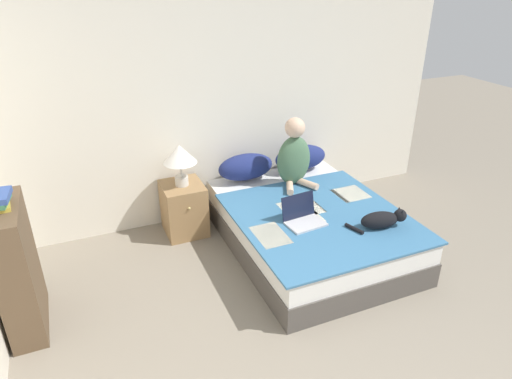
% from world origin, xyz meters
% --- Properties ---
extents(wall_back, '(5.29, 0.05, 2.55)m').
position_xyz_m(wall_back, '(0.00, 3.71, 1.27)').
color(wall_back, silver).
rests_on(wall_back, ground_plane).
extents(bed, '(1.52, 2.02, 0.46)m').
position_xyz_m(bed, '(0.54, 2.62, 0.23)').
color(bed, '#4C4742').
rests_on(bed, ground_plane).
extents(pillow_near, '(0.61, 0.30, 0.28)m').
position_xyz_m(pillow_near, '(0.21, 3.46, 0.60)').
color(pillow_near, navy).
rests_on(pillow_near, bed).
extents(pillow_far, '(0.61, 0.30, 0.28)m').
position_xyz_m(pillow_far, '(0.87, 3.46, 0.60)').
color(pillow_far, navy).
rests_on(pillow_far, bed).
extents(person_sitting, '(0.38, 0.36, 0.72)m').
position_xyz_m(person_sitting, '(0.63, 3.15, 0.77)').
color(person_sitting, '#476B4C').
rests_on(person_sitting, bed).
extents(cat_tabby, '(0.52, 0.25, 0.17)m').
position_xyz_m(cat_tabby, '(0.94, 2.05, 0.54)').
color(cat_tabby, black).
rests_on(cat_tabby, bed).
extents(laptop_open, '(0.36, 0.31, 0.24)m').
position_xyz_m(laptop_open, '(0.34, 2.40, 0.51)').
color(laptop_open, '#B7B7BC').
rests_on(laptop_open, bed).
extents(nightstand, '(0.41, 0.47, 0.55)m').
position_xyz_m(nightstand, '(-0.51, 3.41, 0.27)').
color(nightstand, '#937047').
rests_on(nightstand, ground_plane).
extents(table_lamp, '(0.33, 0.33, 0.43)m').
position_xyz_m(table_lamp, '(-0.51, 3.40, 0.86)').
color(table_lamp, beige).
rests_on(table_lamp, nightstand).
extents(bookshelf, '(0.24, 0.67, 1.04)m').
position_xyz_m(bookshelf, '(-2.00, 2.54, 0.52)').
color(bookshelf, brown).
rests_on(bookshelf, ground_plane).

